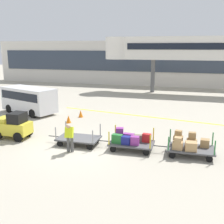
% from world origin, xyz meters
% --- Properties ---
extents(ground_plane, '(120.00, 120.00, 0.00)m').
position_xyz_m(ground_plane, '(0.00, 0.00, 0.00)').
color(ground_plane, '#A8A08E').
extents(apron_lead_line, '(15.93, 2.87, 0.01)m').
position_xyz_m(apron_lead_line, '(3.06, 7.76, 0.00)').
color(apron_lead_line, yellow).
rests_on(apron_lead_line, ground_plane).
extents(terminal_building, '(46.76, 2.51, 6.18)m').
position_xyz_m(terminal_building, '(0.00, 25.97, 3.10)').
color(terminal_building, beige).
rests_on(terminal_building, ground_plane).
extents(jet_bridge, '(18.68, 3.00, 6.48)m').
position_xyz_m(jet_bridge, '(4.15, 19.99, 5.13)').
color(jet_bridge, silver).
rests_on(jet_bridge, ground_plane).
extents(baggage_tug, '(2.11, 1.24, 1.58)m').
position_xyz_m(baggage_tug, '(-4.28, 0.56, 0.75)').
color(baggage_tug, gold).
rests_on(baggage_tug, ground_plane).
extents(baggage_cart_lead, '(3.01, 1.42, 1.10)m').
position_xyz_m(baggage_cart_lead, '(-0.13, 0.60, 0.35)').
color(baggage_cart_lead, '#4C4C4F').
rests_on(baggage_cart_lead, ground_plane).
extents(baggage_cart_middle, '(3.01, 1.42, 1.10)m').
position_xyz_m(baggage_cart_middle, '(2.77, 0.64, 0.52)').
color(baggage_cart_middle, '#4C4C4F').
rests_on(baggage_cart_middle, ground_plane).
extents(baggage_cart_tail, '(3.01, 1.42, 1.15)m').
position_xyz_m(baggage_cart_tail, '(5.78, 0.68, 0.54)').
color(baggage_cart_tail, '#4C4C4F').
rests_on(baggage_cart_tail, ground_plane).
extents(baggage_handler, '(0.46, 0.48, 1.56)m').
position_xyz_m(baggage_handler, '(-0.10, -0.63, 0.87)').
color(baggage_handler, '#4C4C4C').
rests_on(baggage_handler, ground_plane).
extents(shuttle_van, '(5.16, 3.37, 2.10)m').
position_xyz_m(shuttle_van, '(-6.93, 6.40, 1.23)').
color(shuttle_van, silver).
rests_on(shuttle_van, ground_plane).
extents(safety_cone_near, '(0.36, 0.36, 0.55)m').
position_xyz_m(safety_cone_near, '(-2.35, 6.29, 0.28)').
color(safety_cone_near, orange).
rests_on(safety_cone_near, ground_plane).
extents(safety_cone_far, '(0.36, 0.36, 0.55)m').
position_xyz_m(safety_cone_far, '(-2.56, 4.52, 0.28)').
color(safety_cone_far, orange).
rests_on(safety_cone_far, ground_plane).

